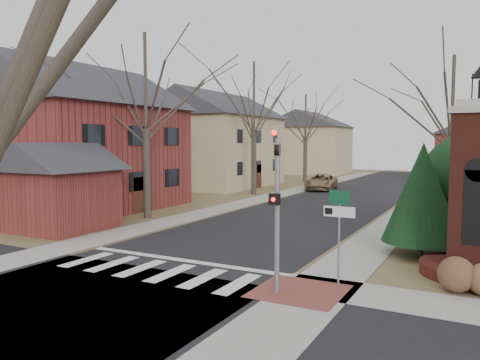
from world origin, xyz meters
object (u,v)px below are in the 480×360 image
Objects in this scene: distant_car at (427,174)px; brick_gate_monument at (477,206)px; traffic_signal_pole at (277,199)px; pickup_truck at (321,182)px; sign_post at (339,219)px.

brick_gate_monument is at bearing 103.29° from distant_car.
traffic_signal_pole is 0.92× the size of pickup_truck.
traffic_signal_pole is 28.45m from pickup_truck.
distant_car is at bearing 57.44° from pickup_truck.
distant_car is (-2.19, 41.28, -1.28)m from sign_post.
traffic_signal_pole reaches higher than distant_car.
sign_post is at bearing 47.57° from traffic_signal_pole.
distant_car is (-0.90, 42.69, -1.91)m from traffic_signal_pole.
sign_post is 0.56× the size of pickup_truck.
sign_post is at bearing -79.55° from pickup_truck.
traffic_signal_pole reaches higher than pickup_truck.
traffic_signal_pole is 6.47m from brick_gate_monument.
brick_gate_monument is at bearing -70.26° from pickup_truck.
brick_gate_monument is 26.09m from pickup_truck.
brick_gate_monument is at bearing 43.24° from traffic_signal_pole.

